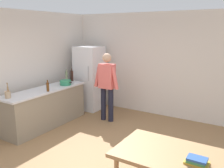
{
  "coord_description": "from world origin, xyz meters",
  "views": [
    {
      "loc": [
        2.2,
        -3.03,
        2.24
      ],
      "look_at": [
        -0.55,
        1.44,
        1.07
      ],
      "focal_mm": 38.78,
      "sensor_mm": 36.0,
      "label": 1
    }
  ],
  "objects_px": {
    "dining_table": "(172,159)",
    "bottle_wine_dark": "(72,76)",
    "bottle_vinegar_tall": "(67,76)",
    "cooking_pot": "(65,83)",
    "person": "(107,83)",
    "bottle_beer_brown": "(48,87)",
    "refrigerator": "(89,78)",
    "utensil_jar": "(8,94)",
    "book_stack": "(197,161)"
  },
  "relations": [
    {
      "from": "bottle_wine_dark",
      "to": "book_stack",
      "type": "relative_size",
      "value": 1.29
    },
    {
      "from": "refrigerator",
      "to": "dining_table",
      "type": "distance_m",
      "value": 4.27
    },
    {
      "from": "bottle_wine_dark",
      "to": "book_stack",
      "type": "xyz_separation_m",
      "value": [
        3.77,
        -2.23,
        -0.26
      ]
    },
    {
      "from": "cooking_pot",
      "to": "bottle_wine_dark",
      "type": "relative_size",
      "value": 1.18
    },
    {
      "from": "bottle_wine_dark",
      "to": "bottle_beer_brown",
      "type": "distance_m",
      "value": 1.17
    },
    {
      "from": "bottle_wine_dark",
      "to": "utensil_jar",
      "type": "bearing_deg",
      "value": -89.87
    },
    {
      "from": "refrigerator",
      "to": "bottle_vinegar_tall",
      "type": "xyz_separation_m",
      "value": [
        -0.27,
        -0.65,
        0.14
      ]
    },
    {
      "from": "dining_table",
      "to": "bottle_wine_dark",
      "type": "bearing_deg",
      "value": 148.42
    },
    {
      "from": "cooking_pot",
      "to": "bottle_vinegar_tall",
      "type": "distance_m",
      "value": 0.47
    },
    {
      "from": "bottle_wine_dark",
      "to": "book_stack",
      "type": "distance_m",
      "value": 4.39
    },
    {
      "from": "bottle_wine_dark",
      "to": "bottle_beer_brown",
      "type": "height_order",
      "value": "bottle_wine_dark"
    },
    {
      "from": "refrigerator",
      "to": "book_stack",
      "type": "distance_m",
      "value": 4.58
    },
    {
      "from": "dining_table",
      "to": "cooking_pot",
      "type": "bearing_deg",
      "value": 152.86
    },
    {
      "from": "cooking_pot",
      "to": "bottle_wine_dark",
      "type": "bearing_deg",
      "value": 111.21
    },
    {
      "from": "cooking_pot",
      "to": "bottle_beer_brown",
      "type": "relative_size",
      "value": 1.54
    },
    {
      "from": "book_stack",
      "to": "person",
      "type": "bearing_deg",
      "value": 139.77
    },
    {
      "from": "bottle_beer_brown",
      "to": "bottle_wine_dark",
      "type": "bearing_deg",
      "value": 103.87
    },
    {
      "from": "person",
      "to": "utensil_jar",
      "type": "relative_size",
      "value": 5.31
    },
    {
      "from": "bottle_wine_dark",
      "to": "bottle_beer_brown",
      "type": "xyz_separation_m",
      "value": [
        0.28,
        -1.14,
        -0.04
      ]
    },
    {
      "from": "cooking_pot",
      "to": "utensil_jar",
      "type": "distance_m",
      "value": 1.52
    },
    {
      "from": "dining_table",
      "to": "book_stack",
      "type": "height_order",
      "value": "book_stack"
    },
    {
      "from": "dining_table",
      "to": "bottle_wine_dark",
      "type": "xyz_separation_m",
      "value": [
        -3.45,
        2.12,
        0.37
      ]
    },
    {
      "from": "dining_table",
      "to": "book_stack",
      "type": "xyz_separation_m",
      "value": [
        0.32,
        -0.11,
        0.12
      ]
    },
    {
      "from": "cooking_pot",
      "to": "bottle_vinegar_tall",
      "type": "bearing_deg",
      "value": 128.32
    },
    {
      "from": "refrigerator",
      "to": "bottle_beer_brown",
      "type": "relative_size",
      "value": 6.92
    },
    {
      "from": "utensil_jar",
      "to": "book_stack",
      "type": "bearing_deg",
      "value": -4.23
    },
    {
      "from": "bottle_vinegar_tall",
      "to": "book_stack",
      "type": "distance_m",
      "value": 4.45
    },
    {
      "from": "book_stack",
      "to": "bottle_vinegar_tall",
      "type": "bearing_deg",
      "value": 150.99
    },
    {
      "from": "cooking_pot",
      "to": "bottle_wine_dark",
      "type": "xyz_separation_m",
      "value": [
        -0.17,
        0.44,
        0.09
      ]
    },
    {
      "from": "bottle_vinegar_tall",
      "to": "person",
      "type": "bearing_deg",
      "value": 4.67
    },
    {
      "from": "refrigerator",
      "to": "person",
      "type": "bearing_deg",
      "value": -30.23
    },
    {
      "from": "refrigerator",
      "to": "bottle_beer_brown",
      "type": "bearing_deg",
      "value": -85.79
    },
    {
      "from": "bottle_wine_dark",
      "to": "refrigerator",
      "type": "bearing_deg",
      "value": 74.95
    },
    {
      "from": "dining_table",
      "to": "bottle_wine_dark",
      "type": "relative_size",
      "value": 4.12
    },
    {
      "from": "person",
      "to": "book_stack",
      "type": "relative_size",
      "value": 6.44
    },
    {
      "from": "refrigerator",
      "to": "person",
      "type": "distance_m",
      "value": 1.1
    },
    {
      "from": "bottle_vinegar_tall",
      "to": "bottle_beer_brown",
      "type": "height_order",
      "value": "bottle_vinegar_tall"
    },
    {
      "from": "person",
      "to": "bottle_wine_dark",
      "type": "distance_m",
      "value": 1.11
    },
    {
      "from": "refrigerator",
      "to": "cooking_pot",
      "type": "relative_size",
      "value": 4.5
    },
    {
      "from": "person",
      "to": "bottle_wine_dark",
      "type": "relative_size",
      "value": 5.0
    },
    {
      "from": "bottle_wine_dark",
      "to": "bottle_vinegar_tall",
      "type": "relative_size",
      "value": 1.06
    },
    {
      "from": "dining_table",
      "to": "utensil_jar",
      "type": "distance_m",
      "value": 3.47
    },
    {
      "from": "bottle_wine_dark",
      "to": "bottle_vinegar_tall",
      "type": "height_order",
      "value": "bottle_wine_dark"
    },
    {
      "from": "dining_table",
      "to": "bottle_wine_dark",
      "type": "distance_m",
      "value": 4.07
    },
    {
      "from": "person",
      "to": "utensil_jar",
      "type": "xyz_separation_m",
      "value": [
        -1.1,
        -1.98,
        0.0
      ]
    },
    {
      "from": "refrigerator",
      "to": "cooking_pot",
      "type": "distance_m",
      "value": 1.02
    },
    {
      "from": "bottle_vinegar_tall",
      "to": "bottle_beer_brown",
      "type": "xyz_separation_m",
      "value": [
        0.4,
        -1.06,
        -0.03
      ]
    },
    {
      "from": "utensil_jar",
      "to": "person",
      "type": "bearing_deg",
      "value": 60.9
    },
    {
      "from": "bottle_wine_dark",
      "to": "bottle_beer_brown",
      "type": "bearing_deg",
      "value": -76.13
    },
    {
      "from": "dining_table",
      "to": "person",
      "type": "bearing_deg",
      "value": 137.59
    }
  ]
}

